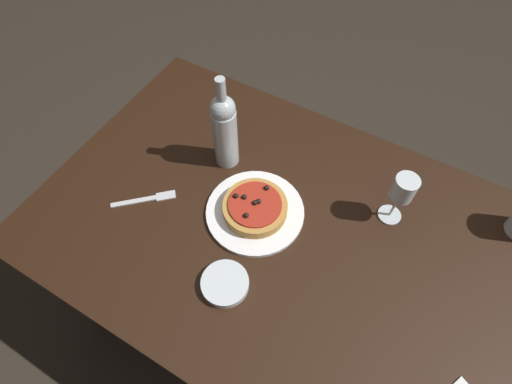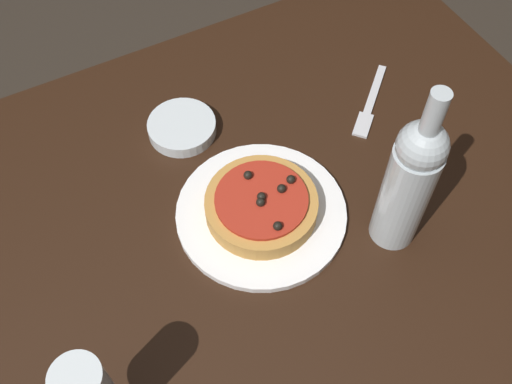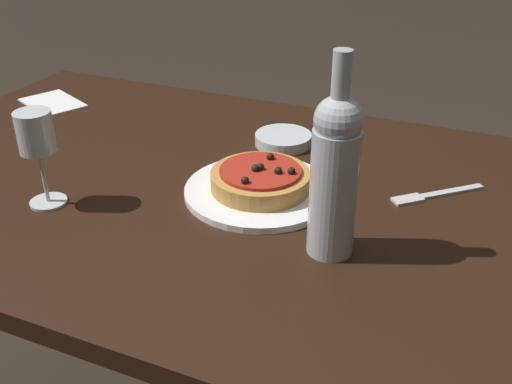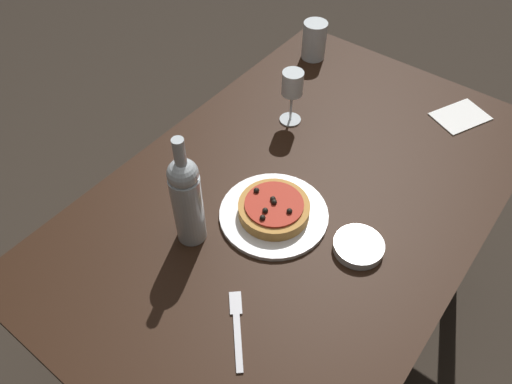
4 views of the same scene
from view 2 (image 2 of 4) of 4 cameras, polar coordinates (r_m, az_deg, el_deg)
dining_table at (r=1.01m, az=-5.14°, el=-7.25°), size 1.37×0.87×0.78m
dinner_plate at (r=0.94m, az=0.50°, el=-2.02°), size 0.27×0.27×0.01m
pizza at (r=0.92m, az=0.52°, el=-1.23°), size 0.17×0.17×0.05m
wine_bottle at (r=0.85m, az=14.38°, el=0.93°), size 0.07×0.07×0.31m
side_bowl at (r=1.05m, az=-7.07°, el=6.13°), size 0.12×0.12×0.02m
fork at (r=1.10m, az=10.78°, el=8.15°), size 0.15×0.14×0.00m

